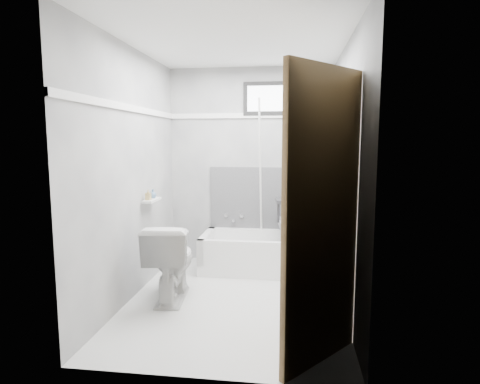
% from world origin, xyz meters
% --- Properties ---
extents(floor, '(2.60, 2.60, 0.00)m').
position_xyz_m(floor, '(0.00, 0.00, 0.00)').
color(floor, white).
rests_on(floor, ground).
extents(ceiling, '(2.60, 2.60, 0.00)m').
position_xyz_m(ceiling, '(0.00, 0.00, 2.40)').
color(ceiling, silver).
rests_on(ceiling, floor).
extents(wall_back, '(2.00, 0.02, 2.40)m').
position_xyz_m(wall_back, '(0.00, 1.30, 1.20)').
color(wall_back, slate).
rests_on(wall_back, floor).
extents(wall_front, '(2.00, 0.02, 2.40)m').
position_xyz_m(wall_front, '(0.00, -1.30, 1.20)').
color(wall_front, slate).
rests_on(wall_front, floor).
extents(wall_left, '(0.02, 2.60, 2.40)m').
position_xyz_m(wall_left, '(-1.00, 0.00, 1.20)').
color(wall_left, slate).
rests_on(wall_left, floor).
extents(wall_right, '(0.02, 2.60, 2.40)m').
position_xyz_m(wall_right, '(1.00, 0.00, 1.20)').
color(wall_right, slate).
rests_on(wall_right, floor).
extents(bathtub, '(1.50, 0.70, 0.42)m').
position_xyz_m(bathtub, '(0.23, 0.93, 0.21)').
color(bathtub, white).
rests_on(bathtub, floor).
extents(office_chair, '(0.67, 0.67, 1.05)m').
position_xyz_m(office_chair, '(0.63, 0.98, 0.64)').
color(office_chair, slate).
rests_on(office_chair, bathtub).
extents(toilet, '(0.49, 0.79, 0.74)m').
position_xyz_m(toilet, '(-0.62, -0.03, 0.37)').
color(toilet, silver).
rests_on(toilet, floor).
extents(door, '(0.78, 0.78, 2.00)m').
position_xyz_m(door, '(0.98, -1.28, 1.00)').
color(door, brown).
rests_on(door, floor).
extents(window, '(0.66, 0.04, 0.40)m').
position_xyz_m(window, '(0.25, 1.29, 2.02)').
color(window, black).
rests_on(window, wall_back).
extents(backerboard, '(1.50, 0.02, 0.78)m').
position_xyz_m(backerboard, '(0.25, 1.29, 0.80)').
color(backerboard, '#4C4C4F').
rests_on(backerboard, wall_back).
extents(trim_back, '(2.00, 0.02, 0.06)m').
position_xyz_m(trim_back, '(0.00, 1.29, 1.82)').
color(trim_back, white).
rests_on(trim_back, wall_back).
extents(trim_left, '(0.02, 2.60, 0.06)m').
position_xyz_m(trim_left, '(-0.99, 0.00, 1.82)').
color(trim_left, white).
rests_on(trim_left, wall_left).
extents(pole, '(0.02, 0.56, 1.88)m').
position_xyz_m(pole, '(0.15, 1.06, 1.05)').
color(pole, white).
rests_on(pole, bathtub).
extents(shelf, '(0.10, 0.32, 0.02)m').
position_xyz_m(shelf, '(-0.93, 0.34, 0.90)').
color(shelf, silver).
rests_on(shelf, wall_left).
extents(soap_bottle_a, '(0.05, 0.05, 0.11)m').
position_xyz_m(soap_bottle_a, '(-0.94, 0.26, 0.97)').
color(soap_bottle_a, tan).
rests_on(soap_bottle_a, shelf).
extents(soap_bottle_b, '(0.10, 0.10, 0.10)m').
position_xyz_m(soap_bottle_b, '(-0.94, 0.40, 0.96)').
color(soap_bottle_b, slate).
rests_on(soap_bottle_b, shelf).
extents(faucet, '(0.26, 0.10, 0.16)m').
position_xyz_m(faucet, '(-0.20, 1.27, 0.55)').
color(faucet, silver).
rests_on(faucet, wall_back).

